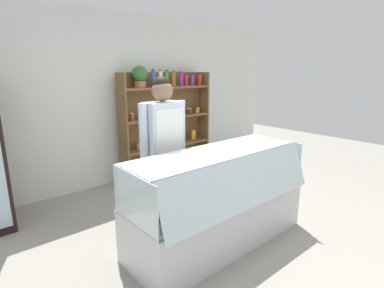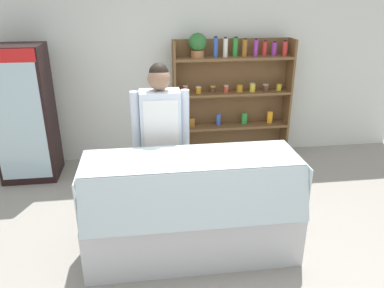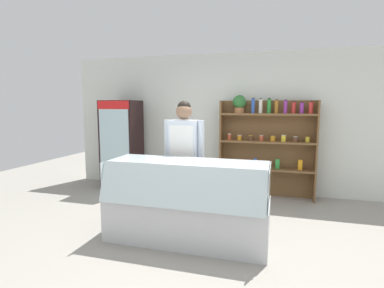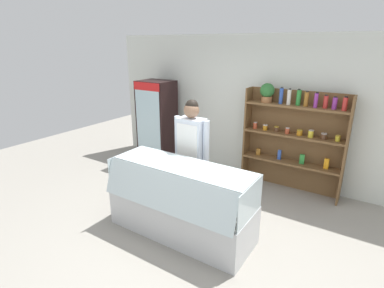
{
  "view_description": "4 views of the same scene",
  "coord_description": "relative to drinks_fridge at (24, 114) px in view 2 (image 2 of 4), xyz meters",
  "views": [
    {
      "loc": [
        -2.33,
        -2.15,
        1.82
      ],
      "look_at": [
        -0.0,
        0.57,
        0.93
      ],
      "focal_mm": 28.0,
      "sensor_mm": 36.0,
      "label": 1
    },
    {
      "loc": [
        -0.62,
        -3.13,
        2.43
      ],
      "look_at": [
        -0.13,
        0.47,
        0.92
      ],
      "focal_mm": 35.0,
      "sensor_mm": 36.0,
      "label": 2
    },
    {
      "loc": [
        0.85,
        -3.56,
        1.69
      ],
      "look_at": [
        -0.36,
        0.64,
        1.13
      ],
      "focal_mm": 28.0,
      "sensor_mm": 36.0,
      "label": 3
    },
    {
      "loc": [
        1.89,
        -3.04,
        2.53
      ],
      "look_at": [
        -0.51,
        0.63,
        1.05
      ],
      "focal_mm": 28.0,
      "sensor_mm": 36.0,
      "label": 4
    }
  ],
  "objects": [
    {
      "name": "ground_plane",
      "position": [
        2.19,
        -1.82,
        -0.9
      ],
      "size": [
        12.0,
        12.0,
        0.0
      ],
      "primitive_type": "plane",
      "color": "gray"
    },
    {
      "name": "shelving_unit",
      "position": [
        2.81,
        0.24,
        0.17
      ],
      "size": [
        1.71,
        0.29,
        1.88
      ],
      "color": "brown",
      "rests_on": "ground"
    },
    {
      "name": "back_wall",
      "position": [
        2.19,
        0.51,
        0.45
      ],
      "size": [
        6.8,
        0.1,
        2.7
      ],
      "primitive_type": "cube",
      "color": "silver",
      "rests_on": "ground"
    },
    {
      "name": "shop_clerk",
      "position": [
        1.73,
        -1.28,
        0.15
      ],
      "size": [
        0.6,
        0.25,
        1.76
      ],
      "color": "#2D2D38",
      "rests_on": "ground"
    },
    {
      "name": "drinks_fridge",
      "position": [
        0.0,
        0.0,
        0.0
      ],
      "size": [
        0.71,
        0.59,
        1.79
      ],
      "color": "black",
      "rests_on": "ground"
    },
    {
      "name": "deli_display_case",
      "position": [
        1.97,
        -1.92,
        -0.58
      ],
      "size": [
        2.01,
        0.8,
        1.01
      ],
      "color": "silver",
      "rests_on": "ground"
    }
  ]
}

